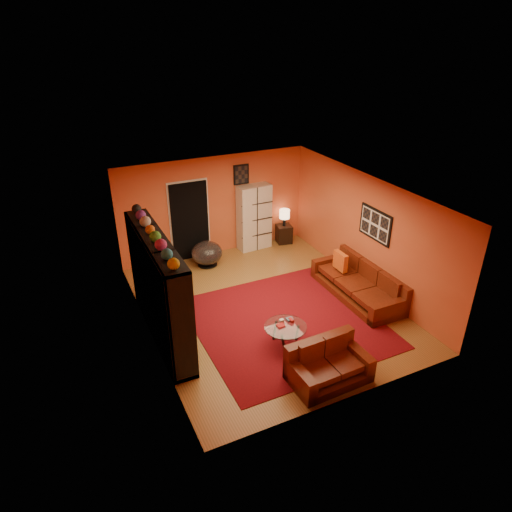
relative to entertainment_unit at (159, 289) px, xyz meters
name	(u,v)px	position (x,y,z in m)	size (l,w,h in m)	color
floor	(266,307)	(2.27, 0.00, -1.05)	(6.00, 6.00, 0.00)	brown
ceiling	(268,193)	(2.27, 0.00, 1.55)	(6.00, 6.00, 0.00)	white
wall_back	(215,206)	(2.27, 3.00, 0.25)	(6.00, 6.00, 0.00)	#CC522C
wall_front	(356,333)	(2.27, -3.00, 0.25)	(6.00, 6.00, 0.00)	#CC522C
wall_left	(145,280)	(-0.23, 0.00, 0.25)	(6.00, 6.00, 0.00)	#CC522C
wall_right	(366,232)	(4.78, 0.00, 0.25)	(6.00, 6.00, 0.00)	#CC522C
rug	(286,322)	(2.38, -0.70, -1.04)	(3.60, 3.60, 0.01)	#580A11
doorway	(190,221)	(1.57, 2.96, -0.03)	(0.95, 0.10, 2.04)	black
wall_art_right	(375,225)	(4.75, -0.30, 0.55)	(0.03, 1.00, 0.70)	black
wall_art_back	(241,174)	(3.02, 2.98, 1.00)	(0.42, 0.03, 0.52)	black
entertainment_unit	(159,289)	(0.00, 0.00, 0.00)	(0.45, 3.00, 2.10)	black
tv	(161,289)	(0.05, 0.08, -0.05)	(0.13, 0.96, 0.55)	black
sofa	(361,284)	(4.42, -0.46, -0.77)	(1.00, 2.39, 0.85)	#4E160A
loveseat	(327,364)	(2.21, -2.42, -0.76)	(1.38, 0.86, 0.85)	#4E160A
throw_pillow	(340,261)	(4.22, 0.11, -0.42)	(0.12, 0.42, 0.42)	#DD5518
coffee_table	(285,328)	(2.01, -1.31, -0.69)	(0.81, 0.81, 0.40)	silver
storage_cabinet	(254,217)	(3.30, 2.80, -0.16)	(0.89, 0.39, 1.77)	silver
bowl_chair	(207,253)	(1.79, 2.38, -0.71)	(0.78, 0.78, 0.63)	black
side_table	(284,234)	(4.20, 2.75, -0.80)	(0.40, 0.40, 0.50)	black
table_lamp	(285,214)	(4.20, 2.75, -0.22)	(0.28, 0.28, 0.47)	black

